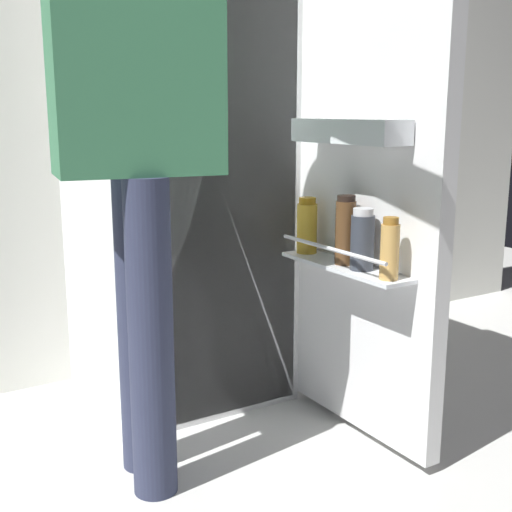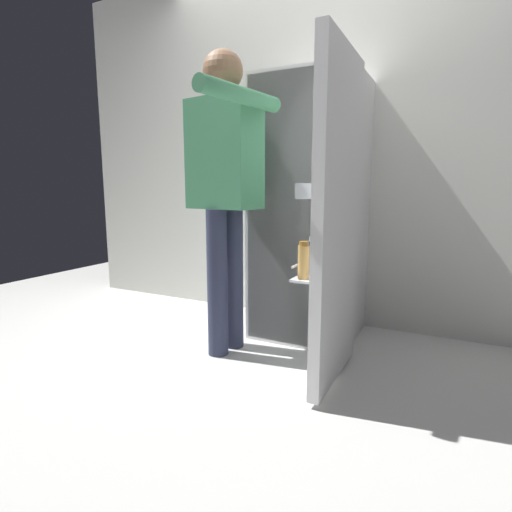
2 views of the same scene
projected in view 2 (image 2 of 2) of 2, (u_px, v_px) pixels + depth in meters
ground_plane at (275, 362)px, 2.29m from camera, size 6.62×6.62×0.00m
kitchen_wall at (328, 142)px, 2.88m from camera, size 4.40×0.10×2.62m
refrigerator at (312, 212)px, 2.58m from camera, size 0.71×1.24×1.67m
person at (226, 177)px, 2.29m from camera, size 0.56×0.79×1.73m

